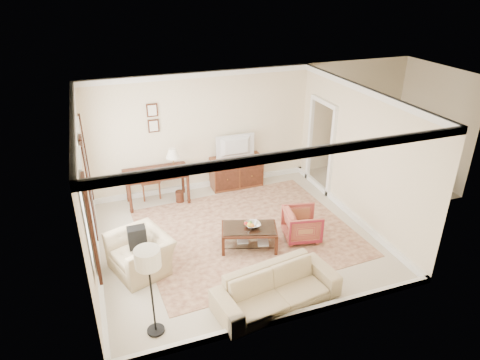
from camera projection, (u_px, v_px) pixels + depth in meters
room_shell at (235, 123)px, 7.72m from camera, size 5.51×5.01×2.91m
annex_bedroom at (386, 170)px, 10.99m from camera, size 3.00×2.70×2.90m
window_front at (88, 211)px, 6.71m from camera, size 0.12×1.56×1.80m
window_rear at (85, 171)px, 8.07m from camera, size 0.12×1.56×1.80m
doorway at (320, 147)px, 10.42m from camera, size 0.10×1.12×2.25m
rug at (246, 232)px, 8.98m from camera, size 4.42×3.85×0.01m
writing_desk at (156, 176)px, 9.84m from camera, size 1.49×0.74×0.81m
desk_chair at (149, 177)px, 10.17m from camera, size 0.50×0.50×1.05m
desk_lamp at (173, 159)px, 9.81m from camera, size 0.32×0.32×0.50m
framed_prints at (153, 118)px, 9.70m from camera, size 0.25×0.04×0.68m
sideboard at (236, 172)px, 10.75m from camera, size 1.28×0.49×0.79m
tv at (237, 140)px, 10.35m from camera, size 0.93×0.54×0.12m
coffee_table at (249, 232)px, 8.36m from camera, size 1.21×0.93×0.46m
fruit_bowl at (253, 224)px, 8.31m from camera, size 0.42×0.42×0.10m
book_a at (237, 240)px, 8.42m from camera, size 0.28×0.12×0.38m
book_b at (258, 242)px, 8.35m from camera, size 0.27×0.11×0.38m
striped_armchair at (302, 223)px, 8.63m from camera, size 0.78×0.81×0.72m
club_armchair at (140, 248)px, 7.67m from camera, size 1.02×1.25×0.94m
backpack at (137, 235)px, 7.59m from camera, size 0.23×0.32×0.40m
sofa at (277, 284)px, 6.89m from camera, size 2.15×0.92×0.81m
floor_lamp at (148, 265)px, 5.96m from camera, size 0.37×0.37×1.50m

